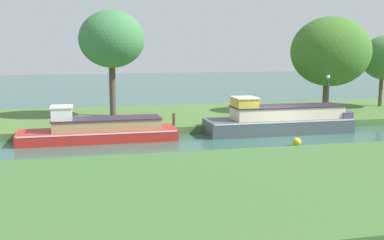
{
  "coord_description": "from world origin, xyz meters",
  "views": [
    {
      "loc": [
        -10.45,
        -23.54,
        4.88
      ],
      "look_at": [
        -4.6,
        1.2,
        0.9
      ],
      "focal_mm": 45.04,
      "sensor_mm": 36.0,
      "label": 1
    }
  ],
  "objects_px": {
    "willow_tree_left": "(112,40)",
    "mooring_post_near": "(174,119)",
    "lamp_post": "(328,90)",
    "slate_barge": "(280,120)",
    "channel_buoy": "(297,142)",
    "red_narrowboat": "(99,130)",
    "willow_tree_centre": "(331,52)"
  },
  "relations": [
    {
      "from": "channel_buoy",
      "to": "slate_barge",
      "type": "bearing_deg",
      "value": 79.1
    },
    {
      "from": "willow_tree_left",
      "to": "slate_barge",
      "type": "bearing_deg",
      "value": -32.51
    },
    {
      "from": "willow_tree_left",
      "to": "mooring_post_near",
      "type": "height_order",
      "value": "willow_tree_left"
    },
    {
      "from": "willow_tree_left",
      "to": "mooring_post_near",
      "type": "bearing_deg",
      "value": -54.03
    },
    {
      "from": "slate_barge",
      "to": "lamp_post",
      "type": "bearing_deg",
      "value": 31.74
    },
    {
      "from": "lamp_post",
      "to": "channel_buoy",
      "type": "bearing_deg",
      "value": -128.7
    },
    {
      "from": "lamp_post",
      "to": "willow_tree_centre",
      "type": "bearing_deg",
      "value": 57.78
    },
    {
      "from": "willow_tree_centre",
      "to": "lamp_post",
      "type": "relative_size",
      "value": 2.43
    },
    {
      "from": "lamp_post",
      "to": "mooring_post_near",
      "type": "bearing_deg",
      "value": -173.02
    },
    {
      "from": "willow_tree_left",
      "to": "red_narrowboat",
      "type": "bearing_deg",
      "value": -101.67
    },
    {
      "from": "lamp_post",
      "to": "channel_buoy",
      "type": "relative_size",
      "value": 6.22
    },
    {
      "from": "willow_tree_left",
      "to": "lamp_post",
      "type": "height_order",
      "value": "willow_tree_left"
    },
    {
      "from": "slate_barge",
      "to": "channel_buoy",
      "type": "relative_size",
      "value": 19.6
    },
    {
      "from": "red_narrowboat",
      "to": "mooring_post_near",
      "type": "relative_size",
      "value": 11.6
    },
    {
      "from": "lamp_post",
      "to": "mooring_post_near",
      "type": "relative_size",
      "value": 3.79
    },
    {
      "from": "willow_tree_left",
      "to": "lamp_post",
      "type": "xyz_separation_m",
      "value": [
        13.16,
        -2.96,
        -3.13
      ]
    },
    {
      "from": "slate_barge",
      "to": "mooring_post_near",
      "type": "distance_m",
      "value": 5.97
    },
    {
      "from": "slate_barge",
      "to": "red_narrowboat",
      "type": "xyz_separation_m",
      "value": [
        -10.01,
        -0.0,
        -0.16
      ]
    },
    {
      "from": "willow_tree_centre",
      "to": "lamp_post",
      "type": "height_order",
      "value": "willow_tree_centre"
    },
    {
      "from": "willow_tree_centre",
      "to": "red_narrowboat",
      "type": "bearing_deg",
      "value": -163.8
    },
    {
      "from": "lamp_post",
      "to": "slate_barge",
      "type": "bearing_deg",
      "value": -148.26
    },
    {
      "from": "willow_tree_left",
      "to": "channel_buoy",
      "type": "distance_m",
      "value": 13.28
    },
    {
      "from": "slate_barge",
      "to": "willow_tree_centre",
      "type": "xyz_separation_m",
      "value": [
        5.47,
        4.5,
        3.71
      ]
    },
    {
      "from": "willow_tree_left",
      "to": "mooring_post_near",
      "type": "xyz_separation_m",
      "value": [
        3.05,
        -4.2,
        -4.46
      ]
    },
    {
      "from": "slate_barge",
      "to": "willow_tree_centre",
      "type": "bearing_deg",
      "value": 39.43
    },
    {
      "from": "willow_tree_left",
      "to": "willow_tree_centre",
      "type": "distance_m",
      "value": 14.38
    },
    {
      "from": "willow_tree_centre",
      "to": "mooring_post_near",
      "type": "bearing_deg",
      "value": -164.78
    },
    {
      "from": "red_narrowboat",
      "to": "channel_buoy",
      "type": "xyz_separation_m",
      "value": [
        9.32,
        -3.58,
        -0.35
      ]
    },
    {
      "from": "lamp_post",
      "to": "channel_buoy",
      "type": "xyz_separation_m",
      "value": [
        -5.01,
        -6.25,
        -1.86
      ]
    },
    {
      "from": "willow_tree_left",
      "to": "mooring_post_near",
      "type": "distance_m",
      "value": 6.84
    },
    {
      "from": "slate_barge",
      "to": "channel_buoy",
      "type": "bearing_deg",
      "value": -100.9
    },
    {
      "from": "slate_barge",
      "to": "mooring_post_near",
      "type": "relative_size",
      "value": 11.93
    }
  ]
}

